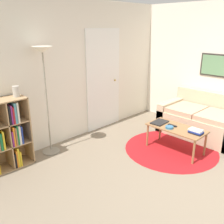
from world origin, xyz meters
TOP-DOWN VIEW (x-y plane):
  - ground_plane at (0.00, 0.00)m, footprint 14.00×14.00m
  - wall_back at (0.03, 2.69)m, footprint 7.58×0.11m
  - wall_right at (2.31, 1.33)m, footprint 0.08×5.66m
  - rug at (0.83, 0.99)m, footprint 1.66×1.66m
  - floor_lamp at (-0.76, 2.44)m, footprint 0.32×0.32m
  - couch at (1.87, 0.90)m, footprint 0.94×1.57m
  - coffee_table at (0.83, 0.91)m, footprint 0.48×1.00m
  - laptop at (0.81, 1.25)m, footprint 0.34×0.24m
  - bowl at (0.71, 0.98)m, footprint 0.14×0.14m
  - book_stack_on_table at (0.84, 0.56)m, footprint 0.15×0.23m
  - remote at (0.84, 1.00)m, footprint 0.05×0.17m
  - vase_on_shelf at (-1.25, 2.47)m, footprint 0.10×0.10m

SIDE VIEW (x-z plane):
  - ground_plane at x=0.00m, z-range 0.00..0.00m
  - rug at x=0.83m, z-range 0.00..0.01m
  - couch at x=1.87m, z-range -0.12..0.71m
  - coffee_table at x=0.83m, z-range 0.17..0.62m
  - laptop at x=0.81m, z-range 0.45..0.47m
  - remote at x=0.84m, z-range 0.45..0.47m
  - bowl at x=0.71m, z-range 0.45..0.49m
  - book_stack_on_table at x=0.84m, z-range 0.45..0.51m
  - vase_on_shelf at x=-1.25m, z-range 1.10..1.27m
  - wall_back at x=0.03m, z-range -0.01..2.59m
  - wall_right at x=2.31m, z-range 0.00..2.60m
  - floor_lamp at x=-0.76m, z-range 0.60..2.43m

